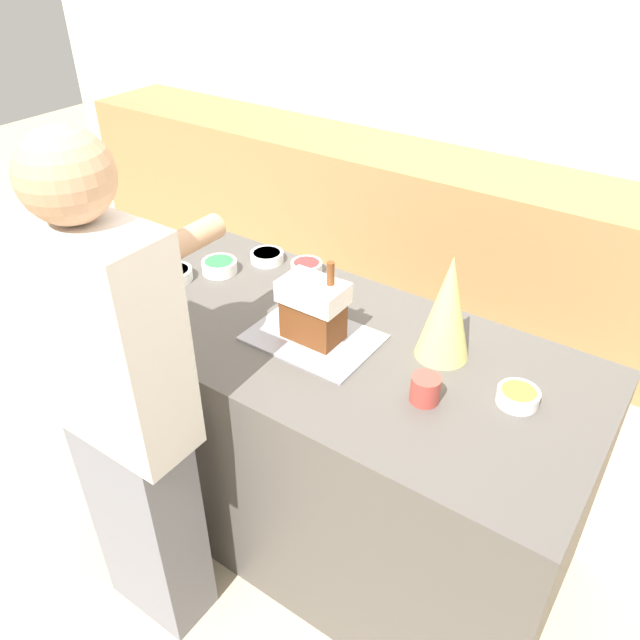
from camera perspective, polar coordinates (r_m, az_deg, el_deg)
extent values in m
plane|color=#C6B28E|center=(2.70, 0.12, -17.44)|extent=(12.00, 12.00, 0.00)
cube|color=beige|center=(3.67, 20.14, 19.45)|extent=(8.00, 0.05, 2.60)
cube|color=#9E7547|center=(3.67, 16.03, 5.86)|extent=(6.00, 0.60, 0.91)
cube|color=#514C47|center=(2.36, 0.14, -10.51)|extent=(1.82, 0.81, 0.91)
cube|color=#9E9EA8|center=(2.05, -0.61, -1.60)|extent=(0.41, 0.30, 0.01)
cube|color=brown|center=(2.00, -0.62, 0.06)|extent=(0.19, 0.12, 0.14)
cube|color=white|center=(1.95, -0.64, 2.56)|extent=(0.21, 0.14, 0.07)
cylinder|color=brown|center=(1.90, 0.97, 4.27)|extent=(0.02, 0.02, 0.08)
cone|color=#DBD675|center=(1.92, 11.55, 1.09)|extent=(0.17, 0.17, 0.35)
cylinder|color=white|center=(2.49, -4.87, 5.78)|extent=(0.13, 0.13, 0.04)
cylinder|color=yellow|center=(2.49, -4.89, 6.08)|extent=(0.11, 0.11, 0.01)
cylinder|color=silver|center=(2.42, -13.21, 4.08)|extent=(0.14, 0.14, 0.04)
cylinder|color=brown|center=(2.42, -13.26, 4.40)|extent=(0.11, 0.11, 0.01)
cylinder|color=white|center=(2.44, -9.18, 4.85)|extent=(0.13, 0.13, 0.05)
cylinder|color=green|center=(2.43, -9.22, 5.23)|extent=(0.11, 0.11, 0.01)
cylinder|color=silver|center=(2.41, -1.24, 4.84)|extent=(0.12, 0.12, 0.04)
cylinder|color=red|center=(2.40, -1.24, 5.18)|extent=(0.10, 0.10, 0.01)
cylinder|color=white|center=(1.87, 17.64, -6.70)|extent=(0.12, 0.12, 0.04)
cylinder|color=yellow|center=(1.86, 17.72, -6.32)|extent=(0.10, 0.10, 0.01)
cylinder|color=#B24238|center=(1.81, 9.60, -6.24)|extent=(0.09, 0.09, 0.08)
cube|color=slate|center=(2.23, -15.45, -17.27)|extent=(0.35, 0.19, 0.83)
cube|color=silver|center=(1.73, -19.14, -1.47)|extent=(0.45, 0.20, 0.66)
sphere|color=tan|center=(1.53, -22.26, 12.13)|extent=(0.22, 0.22, 0.22)
cylinder|color=tan|center=(1.77, -14.41, 5.81)|extent=(0.08, 0.45, 0.08)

